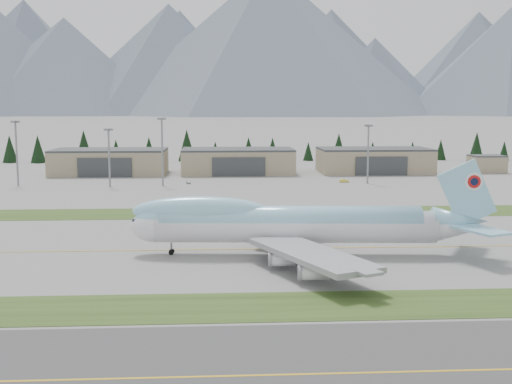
{
  "coord_description": "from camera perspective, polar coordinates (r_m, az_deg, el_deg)",
  "views": [
    {
      "loc": [
        -22.94,
        -127.9,
        28.87
      ],
      "look_at": [
        -14.03,
        28.12,
        8.0
      ],
      "focal_mm": 45.0,
      "sensor_mm": 36.0,
      "label": 1
    }
  ],
  "objects": [
    {
      "name": "asphalt_taxiway",
      "position": [
        75.51,
        15.23,
        -15.15
      ],
      "size": [
        400.0,
        32.0,
        0.04
      ],
      "primitive_type": "cube",
      "color": "#3B3B3B",
      "rests_on": "ground"
    },
    {
      "name": "service_vehicle_b",
      "position": [
        248.26,
        7.84,
        0.86
      ],
      "size": [
        3.87,
        1.86,
        1.22
      ],
      "primitive_type": "imported",
      "rotation": [
        0.0,
        0.0,
        1.72
      ],
      "color": "yellow",
      "rests_on": "ground"
    },
    {
      "name": "grass_strip_near",
      "position": [
        97.16,
        10.7,
        -9.81
      ],
      "size": [
        400.0,
        14.0,
        0.08
      ],
      "primitive_type": "cube",
      "color": "#2A4217",
      "rests_on": "ground"
    },
    {
      "name": "taxiway_line_main",
      "position": [
        133.11,
        6.76,
        -4.97
      ],
      "size": [
        400.0,
        0.4,
        0.02
      ],
      "primitive_type": "cube",
      "color": "gold",
      "rests_on": "ground"
    },
    {
      "name": "service_vehicle_c",
      "position": [
        278.5,
        12.54,
        1.47
      ],
      "size": [
        2.76,
        3.87,
        1.04
      ],
      "primitive_type": "imported",
      "rotation": [
        0.0,
        0.0,
        -0.41
      ],
      "color": "silver",
      "rests_on": "ground"
    },
    {
      "name": "grass_strip_far",
      "position": [
        176.78,
        4.23,
        -1.81
      ],
      "size": [
        400.0,
        18.0,
        0.08
      ],
      "primitive_type": "cube",
      "color": "#2A4217",
      "rests_on": "ground"
    },
    {
      "name": "service_vehicle_a",
      "position": [
        243.26,
        -6.03,
        0.75
      ],
      "size": [
        2.26,
        3.77,
        1.2
      ],
      "primitive_type": "imported",
      "rotation": [
        0.0,
        0.0,
        0.25
      ],
      "color": "silver",
      "rests_on": "ground"
    },
    {
      "name": "ground",
      "position": [
        133.11,
        6.76,
        -4.97
      ],
      "size": [
        7000.0,
        7000.0,
        0.0
      ],
      "primitive_type": "plane",
      "color": "slate",
      "rests_on": "ground"
    },
    {
      "name": "hangar_right",
      "position": [
        286.94,
        10.45,
        2.79
      ],
      "size": [
        48.0,
        26.6,
        10.8
      ],
      "color": "gray",
      "rests_on": "ground"
    },
    {
      "name": "boeing_747_freighter",
      "position": [
        125.22,
        3.18,
        -2.81
      ],
      "size": [
        71.93,
        62.01,
        18.96
      ],
      "rotation": [
        0.0,
        0.0,
        -0.07
      ],
      "color": "white",
      "rests_on": "ground"
    },
    {
      "name": "control_shed",
      "position": [
        301.09,
        19.82,
        2.38
      ],
      "size": [
        14.0,
        12.0,
        7.6
      ],
      "color": "gray",
      "rests_on": "ground"
    },
    {
      "name": "mountain_ridge_front",
      "position": [
        2298.41,
        -2.55,
        12.77
      ],
      "size": [
        4368.34,
        1259.55,
        523.11
      ],
      "color": "slate",
      "rests_on": "ground"
    },
    {
      "name": "conifer_belt",
      "position": [
        339.57,
        -2.3,
        3.92
      ],
      "size": [
        269.36,
        14.62,
        16.87
      ],
      "color": "black",
      "rests_on": "ground"
    },
    {
      "name": "hangar_center",
      "position": [
        278.9,
        -1.63,
        2.77
      ],
      "size": [
        48.0,
        26.6,
        10.8
      ],
      "color": "gray",
      "rests_on": "ground"
    },
    {
      "name": "floodlight_masts",
      "position": [
        237.79,
        -8.17,
        4.44
      ],
      "size": [
        133.33,
        8.63,
        24.89
      ],
      "color": "gray",
      "rests_on": "ground"
    },
    {
      "name": "taxiway_line_near",
      "position": [
        75.51,
        15.23,
        -15.15
      ],
      "size": [
        400.0,
        0.4,
        0.02
      ],
      "primitive_type": "cube",
      "color": "gold",
      "rests_on": "ground"
    },
    {
      "name": "hangar_left",
      "position": [
        282.73,
        -12.85,
        2.65
      ],
      "size": [
        48.0,
        26.6,
        10.8
      ],
      "color": "gray",
      "rests_on": "ground"
    },
    {
      "name": "mountain_ridge_rear",
      "position": [
        3036.46,
        -2.18,
        11.75
      ],
      "size": [
        4447.63,
        1014.73,
        507.36
      ],
      "color": "slate",
      "rests_on": "ground"
    }
  ]
}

